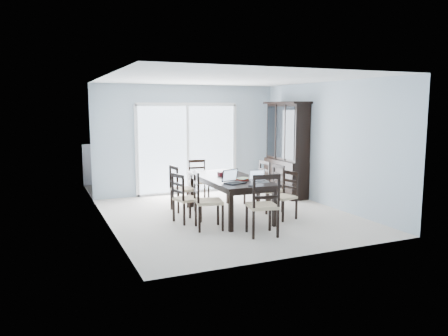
{
  "coord_description": "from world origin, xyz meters",
  "views": [
    {
      "loc": [
        -3.36,
        -7.49,
        2.09
      ],
      "look_at": [
        -0.11,
        0.0,
        0.94
      ],
      "focal_mm": 35.0,
      "sensor_mm": 36.0,
      "label": 1
    }
  ],
  "objects_px": {
    "chair_right_near": "(287,190)",
    "laptop_silver": "(259,179)",
    "chair_left_far": "(179,183)",
    "chair_end_far": "(198,176)",
    "china_hutch": "(287,150)",
    "dining_table": "(229,181)",
    "chair_end_near": "(264,198)",
    "cell_phone": "(252,186)",
    "hot_tub": "(168,167)",
    "game_box": "(225,174)",
    "chair_right_far": "(260,178)",
    "chair_left_mid": "(183,193)",
    "chair_right_mid": "(274,183)",
    "chair_left_near": "(203,194)"
  },
  "relations": [
    {
      "from": "chair_left_mid",
      "to": "chair_right_mid",
      "type": "distance_m",
      "value": 1.96
    },
    {
      "from": "chair_end_far",
      "to": "game_box",
      "type": "distance_m",
      "value": 1.39
    },
    {
      "from": "chair_end_far",
      "to": "chair_end_near",
      "type": "bearing_deg",
      "value": 96.72
    },
    {
      "from": "chair_right_near",
      "to": "laptop_silver",
      "type": "bearing_deg",
      "value": 84.03
    },
    {
      "from": "chair_left_near",
      "to": "hot_tub",
      "type": "height_order",
      "value": "chair_left_near"
    },
    {
      "from": "game_box",
      "to": "chair_right_near",
      "type": "bearing_deg",
      "value": -43.31
    },
    {
      "from": "game_box",
      "to": "chair_right_far",
      "type": "bearing_deg",
      "value": 20.45
    },
    {
      "from": "chair_left_mid",
      "to": "chair_right_far",
      "type": "height_order",
      "value": "chair_right_far"
    },
    {
      "from": "chair_right_near",
      "to": "cell_phone",
      "type": "relative_size",
      "value": 8.72
    },
    {
      "from": "chair_left_mid",
      "to": "chair_left_far",
      "type": "distance_m",
      "value": 0.9
    },
    {
      "from": "chair_left_near",
      "to": "china_hutch",
      "type": "bearing_deg",
      "value": 135.15
    },
    {
      "from": "china_hutch",
      "to": "chair_right_mid",
      "type": "bearing_deg",
      "value": -130.05
    },
    {
      "from": "chair_right_near",
      "to": "chair_right_mid",
      "type": "height_order",
      "value": "chair_right_mid"
    },
    {
      "from": "chair_right_far",
      "to": "dining_table",
      "type": "bearing_deg",
      "value": 118.09
    },
    {
      "from": "china_hutch",
      "to": "chair_right_far",
      "type": "bearing_deg",
      "value": -148.27
    },
    {
      "from": "chair_left_near",
      "to": "cell_phone",
      "type": "xyz_separation_m",
      "value": [
        0.76,
        -0.34,
        0.14
      ]
    },
    {
      "from": "china_hutch",
      "to": "chair_left_mid",
      "type": "distance_m",
      "value": 3.34
    },
    {
      "from": "chair_right_near",
      "to": "laptop_silver",
      "type": "height_order",
      "value": "chair_right_near"
    },
    {
      "from": "chair_left_mid",
      "to": "chair_end_far",
      "type": "bearing_deg",
      "value": 137.82
    },
    {
      "from": "dining_table",
      "to": "game_box",
      "type": "xyz_separation_m",
      "value": [
        0.02,
        0.25,
        0.11
      ]
    },
    {
      "from": "china_hutch",
      "to": "chair_end_far",
      "type": "distance_m",
      "value": 2.17
    },
    {
      "from": "chair_right_near",
      "to": "china_hutch",
      "type": "bearing_deg",
      "value": -44.6
    },
    {
      "from": "dining_table",
      "to": "chair_left_mid",
      "type": "height_order",
      "value": "chair_left_mid"
    },
    {
      "from": "chair_left_far",
      "to": "hot_tub",
      "type": "relative_size",
      "value": 0.53
    },
    {
      "from": "chair_end_near",
      "to": "game_box",
      "type": "bearing_deg",
      "value": 98.78
    },
    {
      "from": "dining_table",
      "to": "hot_tub",
      "type": "xyz_separation_m",
      "value": [
        -0.21,
        3.49,
        -0.17
      ]
    },
    {
      "from": "chair_left_mid",
      "to": "game_box",
      "type": "relative_size",
      "value": 3.71
    },
    {
      "from": "chair_end_far",
      "to": "china_hutch",
      "type": "bearing_deg",
      "value": 176.47
    },
    {
      "from": "chair_left_far",
      "to": "chair_end_far",
      "type": "bearing_deg",
      "value": 134.64
    },
    {
      "from": "chair_left_far",
      "to": "chair_right_mid",
      "type": "height_order",
      "value": "chair_right_mid"
    },
    {
      "from": "chair_end_near",
      "to": "chair_end_far",
      "type": "xyz_separation_m",
      "value": [
        -0.0,
        3.09,
        -0.08
      ]
    },
    {
      "from": "china_hutch",
      "to": "chair_end_far",
      "type": "xyz_separation_m",
      "value": [
        -2.08,
        0.37,
        -0.52
      ]
    },
    {
      "from": "cell_phone",
      "to": "game_box",
      "type": "distance_m",
      "value": 1.25
    },
    {
      "from": "chair_right_mid",
      "to": "china_hutch",
      "type": "bearing_deg",
      "value": -42.04
    },
    {
      "from": "china_hutch",
      "to": "cell_phone",
      "type": "bearing_deg",
      "value": -132.42
    },
    {
      "from": "chair_end_near",
      "to": "cell_phone",
      "type": "xyz_separation_m",
      "value": [
        0.02,
        0.47,
        0.12
      ]
    },
    {
      "from": "chair_end_near",
      "to": "chair_end_far",
      "type": "distance_m",
      "value": 3.09
    },
    {
      "from": "cell_phone",
      "to": "china_hutch",
      "type": "bearing_deg",
      "value": 82.25
    },
    {
      "from": "chair_left_mid",
      "to": "chair_right_mid",
      "type": "height_order",
      "value": "chair_right_mid"
    },
    {
      "from": "laptop_silver",
      "to": "cell_phone",
      "type": "bearing_deg",
      "value": -126.25
    },
    {
      "from": "chair_end_near",
      "to": "laptop_silver",
      "type": "relative_size",
      "value": 3.66
    },
    {
      "from": "cell_phone",
      "to": "laptop_silver",
      "type": "bearing_deg",
      "value": 80.9
    },
    {
      "from": "cell_phone",
      "to": "chair_left_far",
      "type": "bearing_deg",
      "value": 147.73
    },
    {
      "from": "chair_left_mid",
      "to": "cell_phone",
      "type": "height_order",
      "value": "chair_left_mid"
    },
    {
      "from": "dining_table",
      "to": "chair_end_near",
      "type": "bearing_deg",
      "value": -91.9
    },
    {
      "from": "chair_right_far",
      "to": "laptop_silver",
      "type": "height_order",
      "value": "chair_right_far"
    },
    {
      "from": "chair_right_far",
      "to": "chair_right_near",
      "type": "bearing_deg",
      "value": 172.55
    },
    {
      "from": "chair_left_near",
      "to": "chair_left_mid",
      "type": "height_order",
      "value": "chair_left_near"
    },
    {
      "from": "chair_left_far",
      "to": "chair_right_near",
      "type": "distance_m",
      "value": 2.16
    },
    {
      "from": "chair_left_near",
      "to": "chair_left_mid",
      "type": "relative_size",
      "value": 1.12
    }
  ]
}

